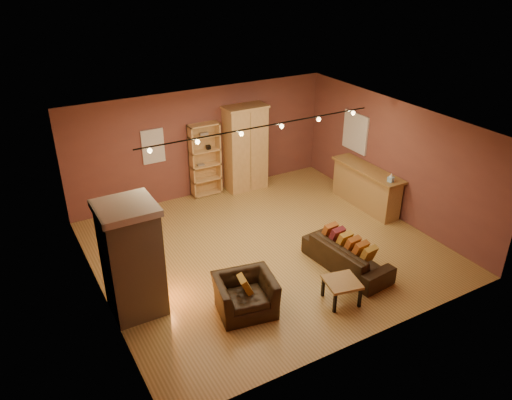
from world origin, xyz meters
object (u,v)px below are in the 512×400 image
bookcase (204,159)px  armchair (245,289)px  coffee_table (342,284)px  armoire (245,148)px  bar_counter (366,187)px  fireplace (132,259)px  loveseat (347,251)px

bookcase → armchair: bookcase is taller
armchair → coffee_table: bearing=-10.4°
armoire → bar_counter: 3.28m
bar_counter → armchair: bearing=-155.2°
bookcase → bar_counter: (3.20, -2.63, -0.47)m
bookcase → coffee_table: size_ratio=2.76×
armoire → coffee_table: 5.33m
bar_counter → armchair: 5.04m
bar_counter → armchair: bar_counter is taller
armoire → bar_counter: size_ratio=1.07×
armchair → armoire: bearing=72.3°
fireplace → coffee_table: 3.77m
bookcase → loveseat: size_ratio=0.98×
fireplace → armoire: bearing=40.6°
loveseat → coffee_table: loveseat is taller
loveseat → bar_counter: bearing=-53.2°
coffee_table → loveseat: bearing=46.4°
fireplace → armoire: armoire is taller
bookcase → loveseat: (1.06, -4.58, -0.59)m
fireplace → coffee_table: fireplace is taller
fireplace → bar_counter: fireplace is taller
fireplace → bookcase: size_ratio=1.09×
fireplace → armchair: bearing=-31.1°
bookcase → armchair: size_ratio=1.69×
loveseat → armoire: bearing=-6.1°
bar_counter → loveseat: (-2.14, -1.95, -0.12)m
fireplace → coffee_table: (3.32, -1.65, -0.67)m
armoire → armchair: armoire is taller
armoire → coffee_table: size_ratio=3.24×
fireplace → bookcase: fireplace is taller
bar_counter → bookcase: bearing=140.6°
bookcase → armchair: (-1.37, -4.75, -0.53)m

